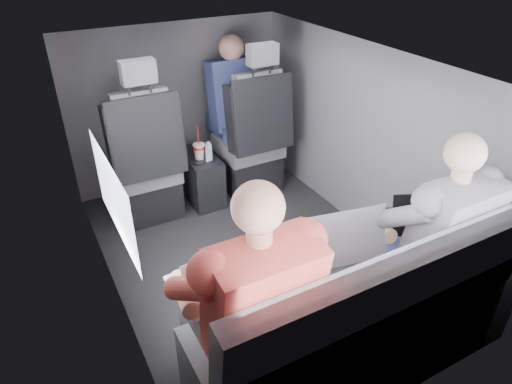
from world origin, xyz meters
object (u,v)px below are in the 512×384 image
laptop_black (408,218)px  passenger_rear_left (246,304)px  soda_cup (199,151)px  front_seat_right (251,146)px  rear_bench (354,329)px  passenger_front_right (233,96)px  center_console (201,177)px  laptop_white (216,279)px  laptop_silver (332,241)px  passenger_rear_right (424,236)px  water_bottle (209,152)px  front_seat_left (145,170)px

laptop_black → passenger_rear_left: passenger_rear_left is taller
laptop_black → passenger_rear_left: 1.08m
soda_cup → front_seat_right: bearing=2.7°
rear_bench → passenger_front_right: (0.42, 2.16, 0.44)m
rear_bench → laptop_black: 0.67m
front_seat_right → passenger_rear_left: size_ratio=0.99×
passenger_front_right → center_console: bearing=-152.3°
passenger_front_right → passenger_rear_left: bearing=-114.7°
laptop_white → laptop_silver: 0.62m
center_console → laptop_black: bearing=-72.4°
passenger_rear_right → passenger_front_right: 2.07m
laptop_black → laptop_silver: bearing=176.9°
laptop_black → passenger_rear_left: bearing=-171.4°
rear_bench → laptop_silver: size_ratio=3.60×
passenger_rear_right → passenger_rear_left: bearing=-180.0°
front_seat_right → water_bottle: front_seat_right is taller
front_seat_right → passenger_rear_right: (0.04, -1.81, 0.23)m
passenger_rear_left → passenger_rear_right: (1.02, 0.00, -0.01)m
front_seat_right → passenger_rear_left: (-0.99, -1.81, 0.25)m
rear_bench → passenger_rear_right: size_ratio=1.29×
front_seat_left → front_seat_right: size_ratio=1.00×
front_seat_left → soda_cup: 0.44m
soda_cup → laptop_silver: laptop_silver is taller
front_seat_left → center_console: bearing=5.1°
laptop_silver → laptop_white: bearing=178.2°
passenger_rear_right → laptop_silver: bearing=157.1°
passenger_rear_right → laptop_black: bearing=73.8°
passenger_rear_left → passenger_front_right: (0.95, 2.07, 0.10)m
center_console → front_seat_right: bearing=-5.1°
front_seat_right → passenger_rear_right: bearing=-88.8°
rear_bench → laptop_silver: rear_bench is taller
front_seat_left → laptop_silver: bearing=-73.1°
water_bottle → laptop_black: laptop_black is taller
center_console → laptop_silver: size_ratio=1.08×
water_bottle → passenger_front_right: passenger_front_right is taller
front_seat_left → laptop_black: (0.98, -1.65, 0.23)m
soda_cup → laptop_black: size_ratio=0.66×
center_console → water_bottle: bearing=-73.0°
front_seat_left → laptop_white: size_ratio=3.32×
laptop_white → laptop_silver: laptop_silver is taller
laptop_black → passenger_rear_left: (-1.07, -0.16, 0.02)m
laptop_white → passenger_rear_left: size_ratio=0.30×
rear_bench → soda_cup: bearing=90.6°
soda_cup → laptop_black: (0.55, -1.62, 0.16)m
water_bottle → passenger_rear_left: size_ratio=0.12×
passenger_rear_right → front_seat_right: bearing=91.2°
laptop_white → passenger_rear_left: 0.21m
soda_cup → passenger_rear_right: size_ratio=0.23×
center_console → water_bottle: size_ratio=3.10×
laptop_white → passenger_rear_right: (1.07, -0.21, -0.00)m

